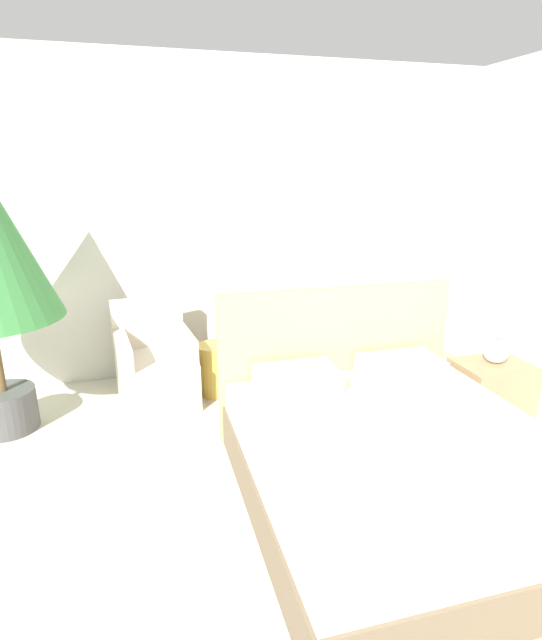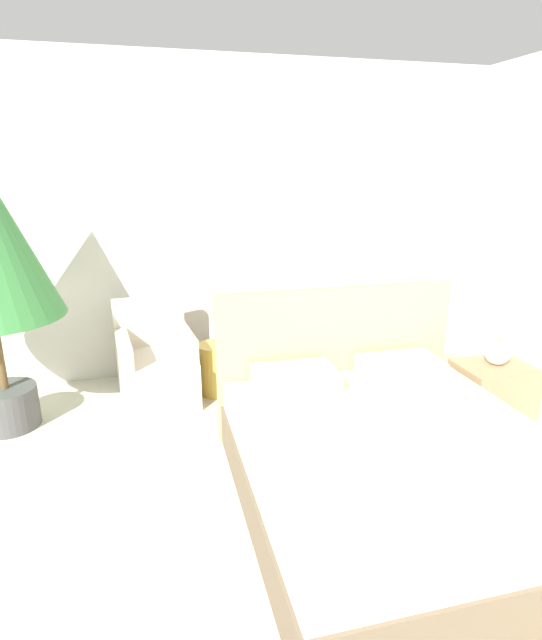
% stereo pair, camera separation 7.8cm
% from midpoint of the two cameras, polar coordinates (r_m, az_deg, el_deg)
% --- Properties ---
extents(wall_back, '(10.00, 0.06, 2.90)m').
position_cam_midpoint_polar(wall_back, '(4.83, -3.89, 11.07)').
color(wall_back, silver).
rests_on(wall_back, ground_plane).
extents(bed, '(1.81, 2.01, 1.12)m').
position_cam_midpoint_polar(bed, '(3.22, 14.01, -15.13)').
color(bed, brown).
rests_on(bed, ground_plane).
extents(armchair_near_window_left, '(0.69, 0.74, 0.86)m').
position_cam_midpoint_polar(armchair_near_window_left, '(4.44, -12.43, -5.59)').
color(armchair_near_window_left, beige).
rests_on(armchair_near_window_left, ground_plane).
extents(armchair_near_window_right, '(0.67, 0.72, 0.86)m').
position_cam_midpoint_polar(armchair_near_window_right, '(4.57, 0.63, -4.50)').
color(armchair_near_window_right, beige).
rests_on(armchair_near_window_right, ground_plane).
extents(nightstand, '(0.55, 0.43, 0.50)m').
position_cam_midpoint_polar(nightstand, '(4.31, 24.34, -7.82)').
color(nightstand, '#937A56').
rests_on(nightstand, ground_plane).
extents(table_lamp, '(0.27, 0.27, 0.49)m').
position_cam_midpoint_polar(table_lamp, '(4.15, 25.30, -0.81)').
color(table_lamp, white).
rests_on(table_lamp, nightstand).
extents(side_table, '(0.32, 0.32, 0.46)m').
position_cam_midpoint_polar(side_table, '(4.50, -5.80, -5.55)').
color(side_table, gold).
rests_on(side_table, ground_plane).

